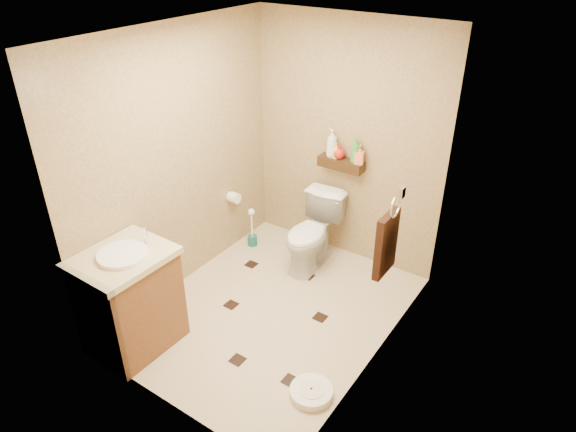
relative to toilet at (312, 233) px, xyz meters
The scene contains 19 objects.
ground 0.92m from the toilet, 82.93° to the right, with size 2.50×2.50×0.00m, color beige.
wall_back 0.94m from the toilet, 76.14° to the left, with size 2.00×0.04×2.40m, color tan.
wall_front 2.24m from the toilet, 87.16° to the right, with size 2.00×0.04×2.40m, color tan.
wall_left 1.48m from the toilet, 137.15° to the right, with size 0.04×2.50×2.40m, color tan.
wall_right 1.61m from the toilet, 37.02° to the right, with size 0.04×2.50×2.40m, color tan.
ceiling 2.20m from the toilet, 82.93° to the right, with size 2.00×2.50×0.02m, color white.
wall_shelf 0.74m from the toilet, 73.03° to the left, with size 0.46×0.14×0.10m, color #3A2510.
floor_accents 0.93m from the toilet, 81.56° to the right, with size 1.30×1.38×0.01m.
toilet is the anchor object (origin of this frame).
vanity 1.88m from the toilet, 108.50° to the right, with size 0.60×0.72×1.01m.
bathroom_scale 1.73m from the toilet, 58.06° to the right, with size 0.42×0.42×0.06m.
toilet_brush 0.75m from the toilet, behind, with size 0.10×0.10×0.45m.
towel_ring 1.31m from the toilet, 29.80° to the right, with size 0.12×0.30×0.76m.
toilet_paper 0.89m from the toilet, 167.73° to the right, with size 0.12×0.11×0.12m.
bottle_a 0.90m from the toilet, 91.21° to the left, with size 0.11×0.11×0.28m, color silver.
bottle_b 0.85m from the toilet, 83.23° to the left, with size 0.07×0.07×0.15m, color yellow.
bottle_c 0.85m from the toilet, 77.00° to the left, with size 0.11×0.11×0.14m, color red.
bottle_d 0.93m from the toilet, 53.41° to the left, with size 0.10×0.10×0.25m, color #398F2F.
bottle_e 0.91m from the toilet, 49.19° to the left, with size 0.08×0.08×0.18m, color #FF8054.
Camera 1 is at (2.14, -2.89, 3.04)m, focal length 32.00 mm.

